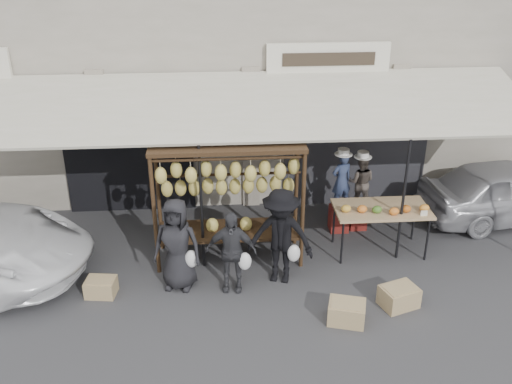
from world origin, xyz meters
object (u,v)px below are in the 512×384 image
at_px(crate_far, 101,287).
at_px(sedan, 510,191).
at_px(customer_right, 281,237).
at_px(vendor_left, 341,181).
at_px(customer_left, 177,244).
at_px(customer_mid, 231,252).
at_px(crate_near_b, 399,297).
at_px(vendor_right, 361,182).
at_px(produce_table, 382,210).
at_px(banana_rack, 228,180).
at_px(crate_near_a, 347,312).

bearing_deg(crate_far, sedan, 14.84).
height_order(customer_right, crate_far, customer_right).
distance_m(vendor_left, crate_far, 4.80).
bearing_deg(customer_left, customer_mid, 3.69).
height_order(vendor_left, sedan, vendor_left).
bearing_deg(customer_right, crate_near_b, -7.39).
bearing_deg(crate_near_b, vendor_right, 91.42).
bearing_deg(customer_left, vendor_left, 41.66).
relative_size(customer_right, crate_near_b, 3.04).
height_order(vendor_right, customer_left, customer_left).
height_order(produce_table, customer_left, customer_left).
height_order(produce_table, customer_right, customer_right).
xyz_separation_m(banana_rack, crate_far, (-2.14, -0.95, -1.43)).
distance_m(crate_near_a, sedan, 5.05).
relative_size(banana_rack, crate_far, 5.44).
bearing_deg(customer_left, banana_rack, 54.78).
relative_size(crate_near_a, sedan, 0.15).
xyz_separation_m(customer_left, customer_mid, (0.87, -0.14, -0.09)).
bearing_deg(customer_left, customer_right, 14.28).
distance_m(banana_rack, customer_mid, 1.26).
relative_size(banana_rack, customer_mid, 1.82).
distance_m(banana_rack, customer_left, 1.40).
bearing_deg(crate_near_b, crate_near_a, -160.37).
bearing_deg(sedan, customer_right, 103.75).
bearing_deg(produce_table, customer_right, -158.41).
distance_m(customer_mid, crate_far, 2.22).
xyz_separation_m(vendor_right, crate_near_a, (-0.85, -2.89, -0.84)).
xyz_separation_m(banana_rack, vendor_right, (2.58, 0.96, -0.57)).
height_order(customer_left, customer_right, customer_right).
height_order(produce_table, crate_near_b, produce_table).
height_order(customer_mid, sedan, customer_mid).
relative_size(vendor_right, customer_left, 0.69).
relative_size(crate_near_a, crate_near_b, 0.99).
xyz_separation_m(banana_rack, customer_left, (-0.87, -0.79, -0.77)).
bearing_deg(crate_near_b, customer_right, 154.56).
xyz_separation_m(vendor_left, crate_far, (-4.33, -1.85, -0.93)).
height_order(customer_left, sedan, customer_left).
bearing_deg(customer_mid, sedan, 27.34).
relative_size(vendor_left, crate_near_b, 2.05).
relative_size(crate_far, sedan, 0.13).
bearing_deg(produce_table, vendor_left, 122.62).
bearing_deg(sedan, customer_left, 99.03).
bearing_deg(customer_mid, vendor_left, 47.51).
distance_m(customer_right, crate_far, 3.07).
bearing_deg(sedan, crate_near_b, 124.36).
relative_size(vendor_left, customer_right, 0.67).
relative_size(vendor_right, customer_mid, 0.78).
height_order(vendor_left, crate_far, vendor_left).
distance_m(customer_mid, crate_near_a, 2.07).
xyz_separation_m(customer_mid, crate_far, (-2.14, -0.02, -0.57)).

